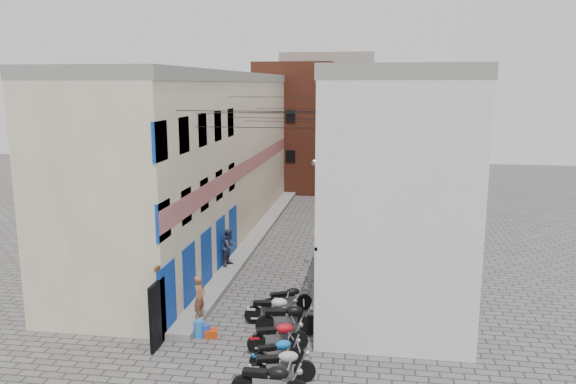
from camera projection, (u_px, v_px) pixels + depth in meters
The scene contains 21 objects.
ground at pixel (237, 346), 18.28m from camera, with size 90.00×90.00×0.00m, color #575452.
plinth at pixel (258, 235), 31.17m from camera, with size 0.90×26.00×0.25m, color gray.
building_left at pixel (204, 156), 30.73m from camera, with size 5.10×27.00×9.00m.
building_right at pixel (389, 159), 29.27m from camera, with size 5.94×26.00×9.00m.
building_far_brick_left at pixel (296, 127), 44.79m from camera, with size 6.00×6.00×10.00m, color brown.
building_far_brick_right at pixel (360, 138), 46.17m from camera, with size 5.00×6.00×8.00m, color brown.
building_far_concrete at pixel (328, 116), 50.21m from camera, with size 8.00×5.00×11.00m, color gray.
far_shopfront at pixel (317, 180), 42.50m from camera, with size 2.00×0.30×2.40m, color black.
overhead_wires at pixel (277, 114), 24.33m from camera, with size 5.80×13.02×1.32m.
motorcycle_a at pixel (270, 380), 15.00m from camera, with size 0.67×2.13×1.23m, color black, non-canonical shape.
motorcycle_b at pixel (281, 364), 15.92m from camera, with size 0.64×2.02×1.17m, color #9E9EA2, non-canonical shape.
motorcycle_c at pixel (277, 351), 16.86m from camera, with size 0.55×1.73×1.00m, color #0C62B8, non-canonical shape.
motorcycle_d at pixel (278, 335), 17.79m from camera, with size 0.62×1.97×1.14m, color #AC0C17, non-canonical shape.
motorcycle_e at pixel (287, 317), 18.98m from camera, with size 0.69×2.18×1.26m, color black, non-canonical shape.
motorcycle_f at pixel (273, 308), 19.84m from camera, with size 0.65×2.06×1.19m, color silver, non-canonical shape.
motorcycle_g at pixel (288, 298), 20.91m from camera, with size 0.61×1.93×1.12m, color black, non-canonical shape.
person_a at pixel (200, 297), 19.74m from camera, with size 0.56×0.37×1.54m, color #995A37.
person_b at pixel (229, 247), 25.50m from camera, with size 0.82×0.64×1.68m, color #313349.
water_jug_near at pixel (206, 331), 18.90m from camera, with size 0.28×0.28×0.44m, color blue.
water_jug_far at pixel (199, 329), 18.93m from camera, with size 0.35×0.35×0.55m, color #2A7BD3.
red_crate at pixel (211, 333), 18.89m from camera, with size 0.44×0.33×0.27m, color #C2370D.
Camera 1 is at (4.23, -16.53, 8.42)m, focal length 35.00 mm.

